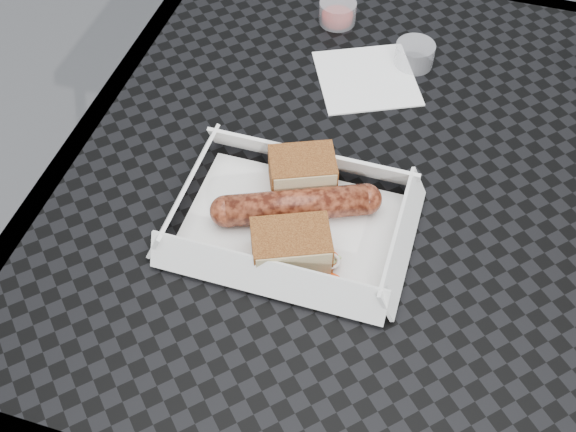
% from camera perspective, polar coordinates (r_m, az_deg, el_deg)
% --- Properties ---
extents(patio_table, '(0.80, 0.80, 0.74)m').
position_cam_1_polar(patio_table, '(0.88, 9.09, -0.51)').
color(patio_table, black).
rests_on(patio_table, ground).
extents(food_tray, '(0.22, 0.15, 0.00)m').
position_cam_1_polar(food_tray, '(0.76, 0.22, -0.75)').
color(food_tray, white).
rests_on(food_tray, patio_table).
extents(bratwurst, '(0.17, 0.09, 0.03)m').
position_cam_1_polar(bratwurst, '(0.76, 0.67, 0.86)').
color(bratwurst, brown).
rests_on(bratwurst, food_tray).
extents(bread_near, '(0.08, 0.07, 0.04)m').
position_cam_1_polar(bread_near, '(0.78, 1.14, 3.45)').
color(bread_near, brown).
rests_on(bread_near, food_tray).
extents(bread_far, '(0.09, 0.08, 0.04)m').
position_cam_1_polar(bread_far, '(0.72, 0.25, -2.40)').
color(bread_far, brown).
rests_on(bread_far, food_tray).
extents(veg_garnish, '(0.03, 0.03, 0.00)m').
position_cam_1_polar(veg_garnish, '(0.73, 2.80, -4.26)').
color(veg_garnish, '#F4420A').
rests_on(veg_garnish, food_tray).
extents(napkin, '(0.16, 0.16, 0.00)m').
position_cam_1_polar(napkin, '(0.93, 6.23, 10.78)').
color(napkin, white).
rests_on(napkin, patio_table).
extents(condiment_cup_sauce, '(0.05, 0.05, 0.03)m').
position_cam_1_polar(condiment_cup_sauce, '(1.02, 3.94, 15.76)').
color(condiment_cup_sauce, maroon).
rests_on(condiment_cup_sauce, patio_table).
extents(condiment_cup_empty, '(0.05, 0.05, 0.03)m').
position_cam_1_polar(condiment_cup_empty, '(0.96, 9.97, 12.46)').
color(condiment_cup_empty, silver).
rests_on(condiment_cup_empty, patio_table).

